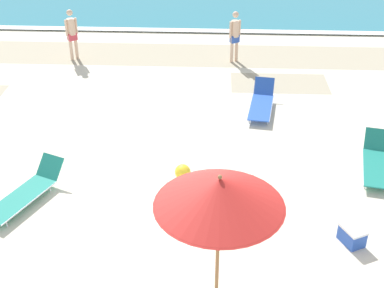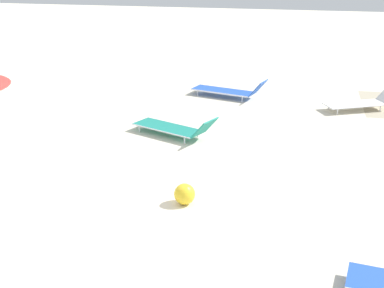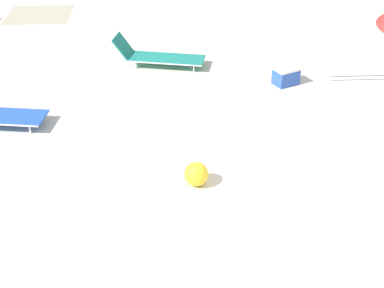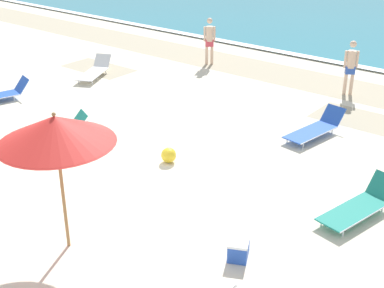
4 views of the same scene
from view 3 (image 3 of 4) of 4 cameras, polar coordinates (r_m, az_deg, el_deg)
name	(u,v)px [view 3 (image 3 of 4)]	position (r m, az deg, el deg)	size (l,w,h in m)	color
ground_plane	(295,197)	(8.10, 10.97, -5.61)	(60.00, 60.00, 0.16)	beige
lounger_stack	(368,72)	(12.00, 18.23, 7.35)	(0.63, 1.89, 0.24)	white
sun_lounger_near_water_right	(157,56)	(11.97, -3.74, 9.38)	(1.00, 2.06, 0.63)	#1E8475
beach_ball	(196,174)	(7.98, 0.47, -3.23)	(0.37, 0.37, 0.37)	yellow
cooler_box	(286,76)	(11.23, 10.00, 7.18)	(0.54, 0.60, 0.37)	blue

